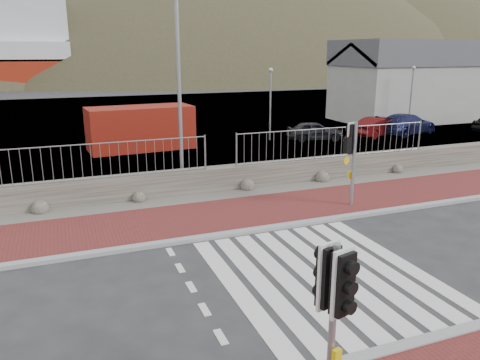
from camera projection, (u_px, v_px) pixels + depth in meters
name	position (u px, v px, depth m)	size (l,w,h in m)	color
ground	(322.00, 274.00, 10.87)	(220.00, 220.00, 0.00)	#28282B
sidewalk_far	(249.00, 213.00, 14.91)	(40.00, 3.00, 0.08)	maroon
kerb_near	(411.00, 345.00, 8.16)	(40.00, 0.25, 0.12)	gray
kerb_far	(268.00, 228.00, 13.55)	(40.00, 0.25, 0.12)	gray
zebra_crossing	(322.00, 274.00, 10.87)	(4.62, 5.60, 0.01)	silver
gravel_strip	(227.00, 196.00, 16.70)	(40.00, 1.50, 0.06)	#59544C
stone_wall	(220.00, 179.00, 17.31)	(40.00, 0.60, 0.90)	#4B473D
railing	(221.00, 143.00, 16.81)	(18.07, 0.07, 1.22)	gray
quay	(133.00, 119.00, 35.94)	(120.00, 40.00, 0.50)	#4C4C4F
water	(95.00, 87.00, 67.39)	(220.00, 50.00, 0.05)	#3F4C54
harbor_building	(418.00, 80.00, 34.96)	(12.20, 6.20, 5.80)	#9E9E99
hills_backdrop	(128.00, 190.00, 98.33)	(254.00, 90.00, 100.00)	#353721
traffic_signal_near	(334.00, 294.00, 6.26)	(0.41, 0.31, 2.59)	gray
traffic_signal_far	(354.00, 146.00, 15.03)	(0.70, 0.37, 2.84)	gray
streetlight	(182.00, 67.00, 16.55)	(1.66, 0.55, 7.94)	gray
shipping_container	(141.00, 128.00, 24.54)	(5.37, 2.24, 2.24)	maroon
car_a	(315.00, 131.00, 27.06)	(1.31, 3.24, 1.11)	black
car_b	(380.00, 127.00, 28.38)	(1.24, 3.55, 1.17)	#4F0B0C
car_c	(406.00, 124.00, 29.12)	(1.80, 4.43, 1.29)	#141841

